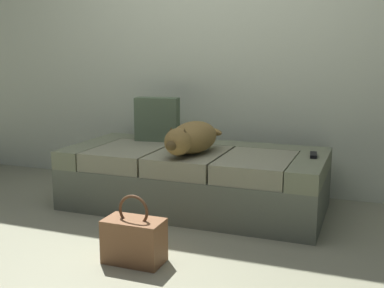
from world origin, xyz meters
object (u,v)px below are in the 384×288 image
dog_tan (191,138)px  throw_pillow (157,119)px  couch (194,179)px  handbag (134,240)px  tv_remote (313,155)px

dog_tan → throw_pillow: throw_pillow is taller
couch → handbag: couch is taller
handbag → throw_pillow: bearing=109.2°
couch → dog_tan: dog_tan is taller
tv_remote → throw_pillow: bearing=165.2°
dog_tan → couch: bearing=101.6°
couch → handbag: (0.03, -1.00, -0.09)m
handbag → couch: bearing=91.6°
couch → throw_pillow: (-0.40, 0.23, 0.39)m
couch → throw_pillow: throw_pillow is taller
throw_pillow → handbag: (0.43, -1.23, -0.47)m
throw_pillow → handbag: 1.38m
tv_remote → couch: bearing=177.3°
couch → handbag: bearing=-88.4°
couch → dog_tan: size_ratio=2.84×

